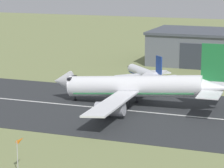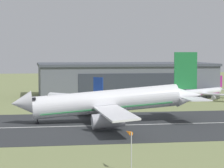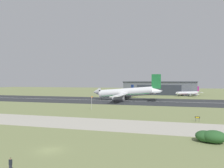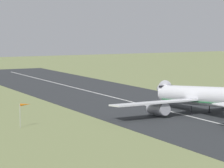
{
  "view_description": "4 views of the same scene",
  "coord_description": "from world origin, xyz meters",
  "px_view_note": "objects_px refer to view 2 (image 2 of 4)",
  "views": [
    {
      "loc": [
        30.81,
        -19.24,
        32.85
      ],
      "look_at": [
        -9.12,
        88.56,
        8.16
      ],
      "focal_mm": 85.0,
      "sensor_mm": 36.0,
      "label": 1
    },
    {
      "loc": [
        -26.92,
        -18.84,
        17.21
      ],
      "look_at": [
        -8.95,
        90.1,
        9.78
      ],
      "focal_mm": 85.0,
      "sensor_mm": 36.0,
      "label": 2
    },
    {
      "loc": [
        20.65,
        -33.61,
        12.14
      ],
      "look_at": [
        -9.34,
        73.86,
        10.62
      ],
      "focal_mm": 35.0,
      "sensor_mm": 36.0,
      "label": 3
    },
    {
      "loc": [
        105.7,
        14.41,
        23.48
      ],
      "look_at": [
        -9.14,
        75.32,
        9.45
      ],
      "focal_mm": 85.0,
      "sensor_mm": 36.0,
      "label": 4
    }
  ],
  "objects_px": {
    "airplane_landing": "(108,102)",
    "windsock_pole": "(129,134)",
    "airplane_parked_centre": "(73,99)",
    "airplane_parked_west": "(203,92)"
  },
  "relations": [
    {
      "from": "airplane_landing",
      "to": "windsock_pole",
      "type": "distance_m",
      "value": 48.45
    },
    {
      "from": "airplane_parked_west",
      "to": "windsock_pole",
      "type": "distance_m",
      "value": 106.71
    },
    {
      "from": "airplane_landing",
      "to": "windsock_pole",
      "type": "bearing_deg",
      "value": -95.4
    },
    {
      "from": "airplane_landing",
      "to": "airplane_parked_centre",
      "type": "relative_size",
      "value": 2.53
    },
    {
      "from": "airplane_parked_west",
      "to": "airplane_parked_centre",
      "type": "relative_size",
      "value": 1.07
    },
    {
      "from": "airplane_landing",
      "to": "windsock_pole",
      "type": "xyz_separation_m",
      "value": [
        -4.56,
        -48.24,
        0.34
      ]
    },
    {
      "from": "airplane_parked_west",
      "to": "airplane_parked_centre",
      "type": "distance_m",
      "value": 50.96
    },
    {
      "from": "airplane_parked_centre",
      "to": "windsock_pole",
      "type": "bearing_deg",
      "value": -89.08
    },
    {
      "from": "airplane_landing",
      "to": "airplane_parked_centre",
      "type": "distance_m",
      "value": 26.94
    },
    {
      "from": "airplane_landing",
      "to": "airplane_parked_centre",
      "type": "height_order",
      "value": "airplane_landing"
    }
  ]
}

